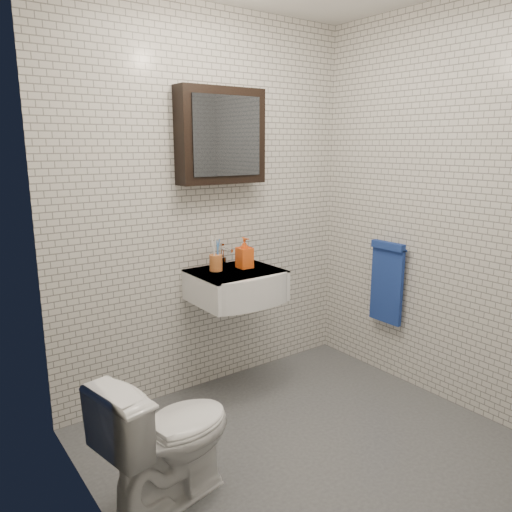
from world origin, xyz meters
The scene contains 9 objects.
ground centered at (0.00, 0.00, 0.01)m, with size 2.20×2.00×0.01m, color #46494D.
room_shell centered at (0.00, 0.00, 1.47)m, with size 2.22×2.02×2.51m.
washbasin centered at (0.05, 0.73, 0.76)m, with size 0.55×0.50×0.20m.
faucet centered at (0.05, 0.93, 0.92)m, with size 0.06×0.20×0.15m.
mirror_cabinet centered at (0.05, 0.93, 1.70)m, with size 0.60×0.15×0.60m.
towel_rail centered at (1.04, 0.35, 0.72)m, with size 0.09×0.30×0.58m.
toothbrush_cup centered at (-0.06, 0.84, 0.91)m, with size 0.11×0.11×0.23m.
soap_bottle centered at (0.14, 0.80, 0.95)m, with size 0.09×0.09×0.20m, color orange.
toilet centered at (-0.80, 0.07, 0.33)m, with size 0.37×0.65×0.66m, color white.
Camera 1 is at (-1.69, -1.84, 1.65)m, focal length 35.00 mm.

